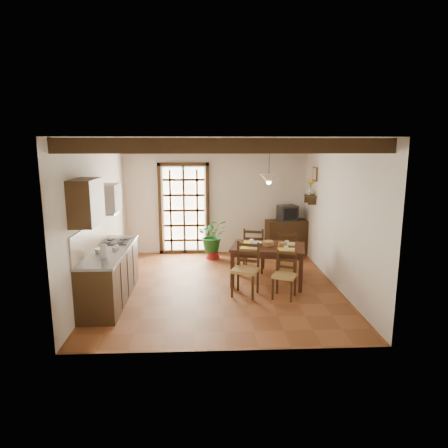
{
  "coord_description": "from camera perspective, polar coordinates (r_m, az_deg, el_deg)",
  "views": [
    {
      "loc": [
        -0.27,
        -7.39,
        2.7
      ],
      "look_at": [
        0.1,
        0.4,
        1.15
      ],
      "focal_mm": 32.0,
      "sensor_mm": 36.0,
      "label": 1
    }
  ],
  "objects": [
    {
      "name": "dining_table",
      "position": [
        7.88,
        6.32,
        -3.8
      ],
      "size": [
        1.58,
        1.2,
        0.76
      ],
      "rotation": [
        0.0,
        0.0,
        -0.23
      ],
      "color": "#361B11",
      "rests_on": "ground_plane"
    },
    {
      "name": "pendant_lamp",
      "position": [
        7.73,
        6.43,
        6.56
      ],
      "size": [
        0.36,
        0.36,
        0.84
      ],
      "color": "black",
      "rests_on": "room_shell"
    },
    {
      "name": "chair_near_left",
      "position": [
        7.33,
        3.08,
        -7.86
      ],
      "size": [
        0.57,
        0.56,
        0.97
      ],
      "rotation": [
        0.0,
        0.0,
        -0.38
      ],
      "color": "#AC8A49",
      "rests_on": "ground_plane"
    },
    {
      "name": "table_bowl",
      "position": [
        7.92,
        4.55,
        -2.76
      ],
      "size": [
        0.28,
        0.28,
        0.05
      ],
      "primitive_type": "imported",
      "rotation": [
        0.0,
        0.0,
        0.36
      ],
      "color": "white",
      "rests_on": "dining_table"
    },
    {
      "name": "chair_far_left",
      "position": [
        8.69,
        4.31,
        -4.79
      ],
      "size": [
        0.54,
        0.52,
        0.97
      ],
      "rotation": [
        0.0,
        0.0,
        2.9
      ],
      "color": "#AC8A49",
      "rests_on": "ground_plane"
    },
    {
      "name": "shelf_vase",
      "position": [
        9.37,
        12.25,
        4.55
      ],
      "size": [
        0.15,
        0.15,
        0.15
      ],
      "primitive_type": "imported",
      "color": "#B2BFB2",
      "rests_on": "wall_shelf"
    },
    {
      "name": "fuse_box",
      "position": [
        10.07,
        7.46,
        5.74
      ],
      "size": [
        0.25,
        0.03,
        0.32
      ],
      "primitive_type": "cube",
      "color": "white",
      "rests_on": "room_shell"
    },
    {
      "name": "shelf_flowers",
      "position": [
        9.35,
        12.31,
        5.82
      ],
      "size": [
        0.14,
        0.14,
        0.36
      ],
      "color": "yellow",
      "rests_on": "shelf_vase"
    },
    {
      "name": "range_hood",
      "position": [
        7.62,
        -16.24,
        3.5
      ],
      "size": [
        0.38,
        0.6,
        0.54
      ],
      "color": "white",
      "rests_on": "room_shell"
    },
    {
      "name": "french_door",
      "position": [
        9.97,
        -5.73,
        2.4
      ],
      "size": [
        1.26,
        0.11,
        2.32
      ],
      "color": "white",
      "rests_on": "ground_plane"
    },
    {
      "name": "table_setting",
      "position": [
        7.84,
        6.34,
        -2.84
      ],
      "size": [
        1.02,
        0.68,
        0.1
      ],
      "rotation": [
        0.0,
        0.0,
        -0.23
      ],
      "color": "yellow",
      "rests_on": "dining_table"
    },
    {
      "name": "chair_far_right",
      "position": [
        8.66,
        8.95,
        -5.09
      ],
      "size": [
        0.53,
        0.52,
        0.92
      ],
      "rotation": [
        0.0,
        0.0,
        2.81
      ],
      "color": "#AC8A49",
      "rests_on": "ground_plane"
    },
    {
      "name": "upper_cabinet",
      "position": [
        6.41,
        -19.08,
        2.99
      ],
      "size": [
        0.35,
        0.8,
        0.7
      ],
      "primitive_type": "cube",
      "color": "#301F0F",
      "rests_on": "room_shell"
    },
    {
      "name": "sideboard",
      "position": [
        10.09,
        8.93,
        -1.89
      ],
      "size": [
        1.06,
        0.56,
        0.86
      ],
      "primitive_type": "cube",
      "rotation": [
        0.0,
        0.0,
        0.1
      ],
      "color": "#301F0F",
      "rests_on": "ground_plane"
    },
    {
      "name": "plant_pot",
      "position": [
        9.65,
        -1.62,
        -4.32
      ],
      "size": [
        0.33,
        0.33,
        0.2
      ],
      "primitive_type": "cone",
      "color": "maroon",
      "rests_on": "ground_plane"
    },
    {
      "name": "counter_items",
      "position": [
        7.3,
        -16.01,
        -3.01
      ],
      "size": [
        0.5,
        1.43,
        0.25
      ],
      "color": "black",
      "rests_on": "kitchen_counter"
    },
    {
      "name": "chair_near_right",
      "position": [
        7.29,
        8.61,
        -8.41
      ],
      "size": [
        0.51,
        0.5,
        0.84
      ],
      "rotation": [
        0.0,
        0.0,
        -0.42
      ],
      "color": "#AC8A49",
      "rests_on": "ground_plane"
    },
    {
      "name": "room_shell",
      "position": [
        7.45,
        -0.63,
        4.42
      ],
      "size": [
        4.52,
        5.02,
        2.81
      ],
      "color": "silver",
      "rests_on": "ground_plane"
    },
    {
      "name": "ground_plane",
      "position": [
        7.88,
        -0.6,
        -8.82
      ],
      "size": [
        5.0,
        5.0,
        0.0
      ],
      "primitive_type": "plane",
      "color": "brown"
    },
    {
      "name": "wall_shelf",
      "position": [
        9.38,
        12.22,
        3.71
      ],
      "size": [
        0.2,
        0.42,
        0.2
      ],
      "color": "#301F0F",
      "rests_on": "room_shell"
    },
    {
      "name": "crt_tv",
      "position": [
        9.96,
        9.05,
        1.59
      ],
      "size": [
        0.51,
        0.48,
        0.37
      ],
      "rotation": [
        0.0,
        0.0,
        0.22
      ],
      "color": "black",
      "rests_on": "sideboard"
    },
    {
      "name": "kitchen_counter",
      "position": [
        7.35,
        -15.97,
        -6.86
      ],
      "size": [
        0.64,
        2.25,
        1.38
      ],
      "color": "#301F0F",
      "rests_on": "ground_plane"
    },
    {
      "name": "framed_picture",
      "position": [
        9.35,
        12.85,
        6.98
      ],
      "size": [
        0.03,
        0.32,
        0.32
      ],
      "color": "brown",
      "rests_on": "room_shell"
    },
    {
      "name": "potted_plant",
      "position": [
        9.54,
        -1.64,
        -1.66
      ],
      "size": [
        2.05,
        1.83,
        2.05
      ],
      "primitive_type": "imported",
      "rotation": [
        0.0,
        0.0,
        0.15
      ],
      "color": "#144C19",
      "rests_on": "ground_plane"
    },
    {
      "name": "ceiling_beams",
      "position": [
        7.4,
        -0.64,
        11.16
      ],
      "size": [
        4.5,
        4.34,
        0.2
      ],
      "color": "black",
      "rests_on": "room_shell"
    }
  ]
}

